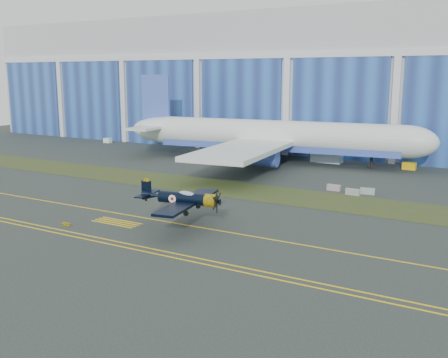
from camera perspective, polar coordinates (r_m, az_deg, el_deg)
The scene contains 16 objects.
ground at distance 58.80m, azimuth 7.19°, elevation -5.25°, with size 260.00×260.00×0.00m, color #313935.
grass_median at distance 71.48m, azimuth 11.60°, elevation -2.40°, with size 260.00×10.00×0.02m, color #475128.
hangar at distance 125.72m, azimuth 20.50°, elevation 9.82°, with size 220.00×45.70×30.00m.
taxiway_centreline at distance 54.42m, azimuth 5.11°, elevation -6.56°, with size 200.00×0.20×0.02m, color yellow.
edge_line_near at distance 46.46m, azimuth 0.05°, elevation -9.70°, with size 80.00×0.20×0.02m, color yellow.
edge_line_far at distance 47.27m, azimuth 0.67°, elevation -9.33°, with size 80.00×0.20×0.02m, color yellow.
hold_short_ladder at distance 61.54m, azimuth -11.58°, elevation -4.64°, with size 6.00×2.40×0.02m, color yellow, non-canonical shape.
guard_board_left at distance 61.55m, azimuth -16.80°, elevation -4.74°, with size 1.20×0.15×0.35m, color yellow.
warbird at distance 57.71m, azimuth -4.50°, elevation -2.10°, with size 12.66×14.43×3.79m.
jetliner at distance 100.92m, azimuth 5.67°, elevation 8.30°, with size 71.79×62.99×22.97m.
shipping_container at distance 103.05m, azimuth 11.12°, elevation 2.49°, with size 5.86×2.35×2.54m, color white.
tug at distance 99.18m, azimuth 19.51°, elevation 1.36°, with size 2.28×1.42×1.33m, color yellow.
cart at distance 133.67m, azimuth -12.56°, elevation 4.12°, with size 1.93×1.16×1.16m, color white.
barrier_a at distance 78.09m, azimuth 11.85°, elevation -0.93°, with size 2.00×0.60×0.90m, color #9E8C8F.
barrier_b at distance 75.79m, azimuth 13.83°, elevation -1.39°, with size 2.00×0.60×0.90m, color gray.
barrier_c at distance 76.85m, azimuth 15.35°, elevation -1.29°, with size 2.00×0.60×0.90m, color #8A9F8F.
Camera 1 is at (21.75, -52.03, 16.66)m, focal length 42.00 mm.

